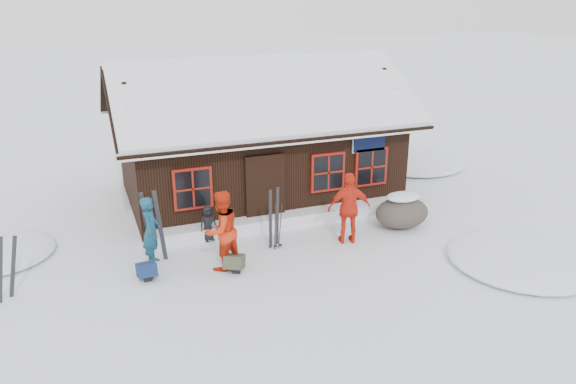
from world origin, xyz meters
The scene contains 15 objects.
ground centered at (0.00, 0.00, 0.00)m, with size 120.00×120.00×0.00m, color white.
mountain_hut centered at (1.50, 4.98, 1.58)m, with size 8.90×6.09×4.42m.
snow_drift centered at (1.50, 2.25, 0.17)m, with size 7.60×0.60×0.35m, color white.
snow_mounds centered at (1.65, 1.86, 0.00)m, with size 20.60×13.20×0.48m.
skier_teal centered at (-2.40, 1.19, 0.86)m, with size 0.63×0.41×1.72m, color navy.
skier_orange_left centered at (-0.88, 0.37, 0.97)m, with size 0.94×0.74×1.94m, color red.
skier_orange_right centered at (2.56, 0.58, 0.96)m, with size 1.12×0.47×1.91m, color red.
skier_crouched centered at (-0.83, 2.02, 0.49)m, with size 0.48×0.31×0.98m, color black.
boulder centered at (4.41, 0.95, 0.46)m, with size 1.54×1.16×0.90m.
ski_pair_left centered at (-5.50, 0.63, 0.70)m, with size 0.59×0.24×1.49m.
ski_pair_mid centered at (-2.31, 1.36, 0.87)m, with size 0.56×0.15×1.85m.
ski_pair_right centered at (0.67, 1.07, 0.76)m, with size 0.35×0.21×1.63m.
ski_poles centered at (0.70, 0.88, 0.60)m, with size 0.23×0.11×1.28m.
backpack_blue centered at (-2.65, 0.48, 0.15)m, with size 0.42×0.55×0.30m, color #12254F.
backpack_olive centered at (-0.66, 0.13, 0.15)m, with size 0.43×0.57×0.31m, color #3D3F2D.
Camera 1 is at (-3.73, -11.40, 6.30)m, focal length 35.00 mm.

